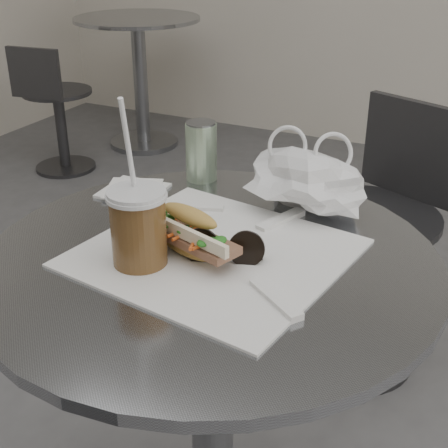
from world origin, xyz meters
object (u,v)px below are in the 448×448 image
at_px(banh_mi, 189,233).
at_px(drink_can, 201,151).
at_px(chair_far, 371,255).
at_px(sunglasses, 224,250).
at_px(iced_coffee, 138,227).
at_px(bg_chair, 56,116).
at_px(bg_table, 140,67).
at_px(cafe_table, 212,384).

distance_m(banh_mi, drink_can, 0.33).
xyz_separation_m(chair_far, sunglasses, (-0.07, -0.84, 0.41)).
distance_m(chair_far, drink_can, 0.75).
xyz_separation_m(banh_mi, iced_coffee, (-0.06, -0.06, 0.03)).
bearing_deg(chair_far, banh_mi, 103.90).
distance_m(bg_chair, drink_can, 2.15).
distance_m(chair_far, bg_chair, 2.03).
distance_m(bg_table, iced_coffee, 2.76).
bearing_deg(iced_coffee, cafe_table, 42.13).
bearing_deg(banh_mi, sunglasses, 21.93).
height_order(cafe_table, iced_coffee, iced_coffee).
height_order(chair_far, banh_mi, banh_mi).
bearing_deg(drink_can, bg_chair, 139.66).
height_order(bg_chair, iced_coffee, iced_coffee).
bearing_deg(banh_mi, cafe_table, 46.73).
relative_size(banh_mi, iced_coffee, 0.91).
xyz_separation_m(bg_chair, iced_coffee, (1.68, -1.72, 0.50)).
bearing_deg(bg_table, sunglasses, -53.61).
xyz_separation_m(cafe_table, banh_mi, (-0.03, -0.02, 0.32)).
height_order(sunglasses, drink_can, drink_can).
height_order(iced_coffee, drink_can, iced_coffee).
xyz_separation_m(sunglasses, drink_can, (-0.20, 0.30, 0.04)).
bearing_deg(cafe_table, sunglasses, -22.46).
distance_m(cafe_table, sunglasses, 0.30).
distance_m(cafe_table, bg_chair, 2.41).
xyz_separation_m(bg_table, drink_can, (1.43, -1.91, 0.34)).
relative_size(cafe_table, sunglasses, 5.80).
xyz_separation_m(banh_mi, drink_can, (-0.14, 0.30, 0.02)).
height_order(bg_table, sunglasses, sunglasses).
height_order(bg_chair, banh_mi, banh_mi).
relative_size(cafe_table, chair_far, 0.98).
distance_m(iced_coffee, sunglasses, 0.14).
distance_m(chair_far, sunglasses, 0.94).
xyz_separation_m(cafe_table, bg_table, (-1.60, 2.20, -0.00)).
relative_size(bg_table, sunglasses, 5.65).
relative_size(bg_table, banh_mi, 2.94).
relative_size(iced_coffee, sunglasses, 2.11).
distance_m(bg_chair, sunglasses, 2.48).
xyz_separation_m(bg_table, chair_far, (1.70, -1.37, -0.12)).
relative_size(bg_table, iced_coffee, 2.67).
bearing_deg(bg_chair, cafe_table, -50.16).
bearing_deg(drink_can, iced_coffee, -77.07).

